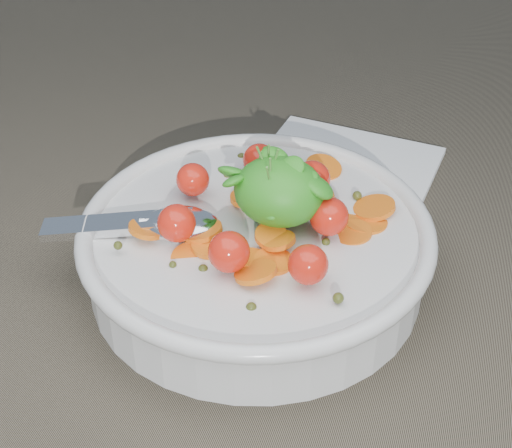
% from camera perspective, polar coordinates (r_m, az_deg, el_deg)
% --- Properties ---
extents(ground, '(6.00, 6.00, 0.00)m').
position_cam_1_polar(ground, '(0.60, -0.74, -5.69)').
color(ground, brown).
rests_on(ground, ground).
extents(bowl, '(0.29, 0.27, 0.11)m').
position_cam_1_polar(bowl, '(0.60, 0.03, -1.69)').
color(bowl, silver).
rests_on(bowl, ground).
extents(napkin, '(0.17, 0.16, 0.01)m').
position_cam_1_polar(napkin, '(0.74, 6.39, 3.97)').
color(napkin, white).
rests_on(napkin, ground).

